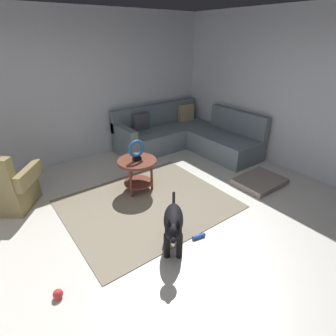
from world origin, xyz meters
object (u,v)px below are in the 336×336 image
armchair (5,189)px  side_table (137,167)px  dog (173,224)px  dog_toy_ball (58,294)px  sectional_couch (186,136)px  dog_toy_rope (199,236)px  dog_bed_mat (259,182)px  torus_sculpture (136,150)px

armchair → side_table: size_ratio=1.67×
side_table → dog: size_ratio=0.86×
side_table → dog_toy_ball: bearing=-143.1°
sectional_couch → armchair: (-3.47, -0.21, 0.03)m
dog_toy_rope → side_table: bearing=90.5°
dog_bed_mat → dog: size_ratio=1.15×
sectional_couch → dog_toy_rope: size_ratio=13.54×
side_table → dog_bed_mat: (1.74, -1.04, -0.37)m
sectional_couch → dog_toy_rope: sectional_couch is taller
sectional_couch → dog_toy_ball: sectional_couch is taller
armchair → dog_bed_mat: size_ratio=1.25×
dog_toy_ball → torus_sculpture: bearing=36.9°
torus_sculpture → dog_toy_ball: (-1.63, -1.22, -0.66)m
torus_sculpture → dog_toy_rope: bearing=-89.5°
side_table → dog_toy_rope: side_table is taller
sectional_couch → side_table: (-1.74, -0.91, 0.13)m
side_table → dog_bed_mat: bearing=-30.8°
armchair → dog_toy_rope: (1.75, -2.10, -0.30)m
side_table → sectional_couch: bearing=27.5°
armchair → dog_toy_rope: 2.75m
dog → armchair: bearing=-18.1°
side_table → dog_toy_ball: 2.07m
torus_sculpture → dog_toy_rope: size_ratio=1.96×
torus_sculpture → dog_bed_mat: torus_sculpture is taller
dog_toy_ball → dog_toy_rope: bearing=-6.5°
dog → dog_bed_mat: bearing=-132.6°
armchair → dog: armchair is taller
dog → side_table: bearing=-66.4°
dog_bed_mat → dog_toy_ball: 3.37m
sectional_couch → torus_sculpture: size_ratio=6.90×
sectional_couch → dog_bed_mat: 1.96m
dog_toy_ball → dog_toy_rope: 1.65m
dog_bed_mat → dog_toy_rope: 1.76m
dog → dog_toy_rope: 0.51m
torus_sculpture → dog: 1.46m
armchair → dog_toy_rope: armchair is taller
torus_sculpture → dog_toy_rope: 1.57m
armchair → dog_toy_ball: bearing=-49.3°
dog_toy_ball → dog_toy_rope: dog_toy_ball is taller
sectional_couch → armchair: same height
armchair → dog_toy_ball: (0.11, -1.91, -0.28)m
dog → dog_toy_rope: size_ratio=4.20×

